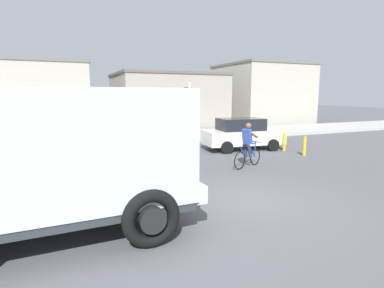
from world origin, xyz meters
TOP-DOWN VIEW (x-y plane):
  - ground_plane at (0.00, 0.00)m, footprint 120.00×120.00m
  - sidewalk_far at (0.00, 12.54)m, footprint 80.00×5.00m
  - truck_foreground at (-4.65, -0.19)m, footprint 5.50×2.98m
  - cyclist at (2.15, 3.34)m, footprint 1.61×0.77m
  - traffic_light_pole at (0.03, 4.10)m, footprint 0.24×0.43m
  - car_red_near at (4.10, 6.80)m, footprint 4.17×2.22m
  - car_white_mid at (-3.41, 7.22)m, footprint 4.03×1.93m
  - car_far_side at (-6.40, 6.07)m, footprint 4.16×2.20m
  - pedestrian_near_kerb at (-2.87, 7.76)m, footprint 0.34×0.22m
  - bollard_near at (5.81, 4.23)m, footprint 0.14×0.14m
  - bollard_far at (5.81, 5.63)m, footprint 0.14×0.14m
  - building_mid_block at (4.20, 18.98)m, footprint 8.66×7.51m
  - building_corner_right at (14.53, 19.88)m, footprint 7.72×7.85m

SIDE VIEW (x-z plane):
  - ground_plane at x=0.00m, z-range 0.00..0.00m
  - sidewalk_far at x=0.00m, z-range 0.00..0.16m
  - bollard_near at x=5.81m, z-range 0.00..0.90m
  - bollard_far at x=5.81m, z-range 0.00..0.90m
  - car_red_near at x=4.10m, z-range 0.02..1.62m
  - car_white_mid at x=-3.41m, z-range 0.02..1.62m
  - car_far_side at x=-6.40m, z-range 0.02..1.62m
  - pedestrian_near_kerb at x=-2.87m, z-range 0.04..1.66m
  - cyclist at x=2.15m, z-range 0.00..1.72m
  - truck_foreground at x=-4.65m, z-range 0.22..3.12m
  - traffic_light_pole at x=0.03m, z-range 0.47..3.67m
  - building_mid_block at x=4.20m, z-range 0.00..4.53m
  - building_corner_right at x=14.53m, z-range 0.00..5.76m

